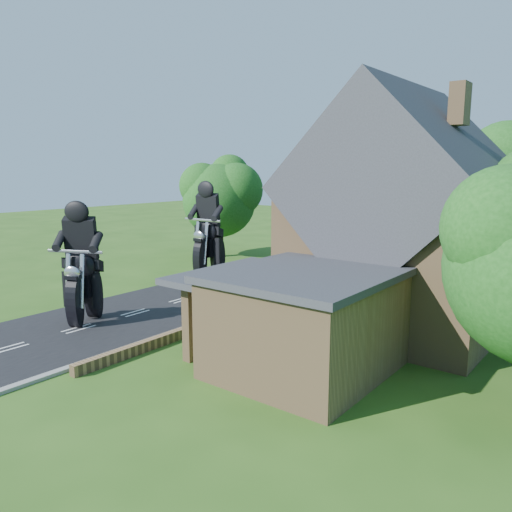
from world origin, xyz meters
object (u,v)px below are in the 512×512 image
Objects in this scene: motorcycle_lead at (85,305)px; house at (403,226)px; annex at (302,319)px; garden_wall at (271,302)px; motorcycle_follow at (209,263)px.

house is at bearing -168.33° from motorcycle_lead.
house reaches higher than annex.
motorcycle_lead reaches higher than garden_wall.
motorcycle_lead is at bearing 100.18° from motorcycle_follow.
annex is at bearing -95.24° from house.
annex reaches higher than garden_wall.
garden_wall is 12.65× the size of motorcycle_lead.
motorcycle_lead is (-11.06, -8.28, -3.53)m from house.
motorcycle_follow is (-12.65, 8.85, -0.87)m from annex.
garden_wall is at bearing -170.83° from house.
annex is at bearing 143.10° from motorcycle_follow.
motorcycle_follow reaches higher than motorcycle_lead.
motorcycle_follow is (-7.08, 3.05, 0.70)m from garden_wall.
annex is 4.05× the size of motorcycle_lead.
motorcycle_lead is at bearing -123.75° from garden_wall.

